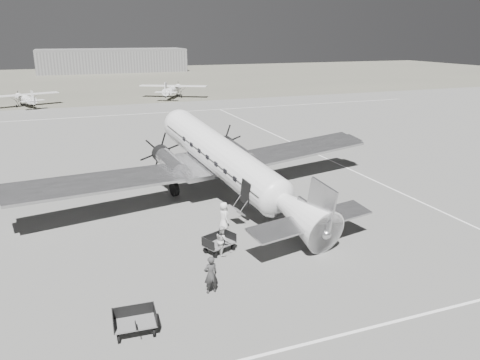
# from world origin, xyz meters

# --- Properties ---
(ground) EXTENTS (260.00, 260.00, 0.00)m
(ground) POSITION_xyz_m (0.00, 0.00, 0.00)
(ground) COLOR slate
(ground) RESTS_ON ground
(taxi_line_near) EXTENTS (60.00, 0.15, 0.01)m
(taxi_line_near) POSITION_xyz_m (0.00, -14.00, 0.01)
(taxi_line_near) COLOR silver
(taxi_line_near) RESTS_ON ground
(taxi_line_right) EXTENTS (0.15, 80.00, 0.01)m
(taxi_line_right) POSITION_xyz_m (12.00, 0.00, 0.01)
(taxi_line_right) COLOR silver
(taxi_line_right) RESTS_ON ground
(taxi_line_horizon) EXTENTS (90.00, 0.15, 0.01)m
(taxi_line_horizon) POSITION_xyz_m (0.00, 40.00, 0.01)
(taxi_line_horizon) COLOR silver
(taxi_line_horizon) RESTS_ON ground
(grass_infield) EXTENTS (260.00, 90.00, 0.01)m
(grass_infield) POSITION_xyz_m (0.00, 95.00, 0.00)
(grass_infield) COLOR #5D5B4E
(grass_infield) RESTS_ON ground
(hangar_main) EXTENTS (42.00, 14.00, 6.60)m
(hangar_main) POSITION_xyz_m (5.00, 120.00, 3.30)
(hangar_main) COLOR slate
(hangar_main) RESTS_ON ground
(dc3_airliner) EXTENTS (31.15, 24.71, 5.27)m
(dc3_airliner) POSITION_xyz_m (-0.16, 1.13, 2.63)
(dc3_airliner) COLOR silver
(dc3_airliner) RESTS_ON ground
(light_plane_left) EXTENTS (12.90, 11.66, 2.21)m
(light_plane_left) POSITION_xyz_m (-15.43, 53.01, 1.11)
(light_plane_left) COLOR silver
(light_plane_left) RESTS_ON ground
(light_plane_right) EXTENTS (15.15, 14.18, 2.49)m
(light_plane_right) POSITION_xyz_m (8.37, 55.22, 1.25)
(light_plane_right) COLOR silver
(light_plane_right) RESTS_ON ground
(baggage_cart_near) EXTENTS (2.00, 1.74, 0.94)m
(baggage_cart_near) POSITION_xyz_m (-3.11, -5.63, 0.47)
(baggage_cart_near) COLOR #5E5E5E
(baggage_cart_near) RESTS_ON ground
(baggage_cart_far) EXTENTS (1.75, 1.28, 0.95)m
(baggage_cart_far) POSITION_xyz_m (-8.29, -11.14, 0.48)
(baggage_cart_far) COLOR #5E5E5E
(baggage_cart_far) RESTS_ON ground
(ground_crew) EXTENTS (0.68, 0.49, 1.73)m
(ground_crew) POSITION_xyz_m (-4.72, -9.32, 0.87)
(ground_crew) COLOR #303030
(ground_crew) RESTS_ON ground
(ramp_agent) EXTENTS (0.62, 0.78, 1.54)m
(ramp_agent) POSITION_xyz_m (-3.06, -5.94, 0.77)
(ramp_agent) COLOR #B7B8B5
(ramp_agent) RESTS_ON ground
(passenger) EXTENTS (0.61, 0.87, 1.70)m
(passenger) POSITION_xyz_m (-1.98, -3.04, 0.85)
(passenger) COLOR silver
(passenger) RESTS_ON ground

